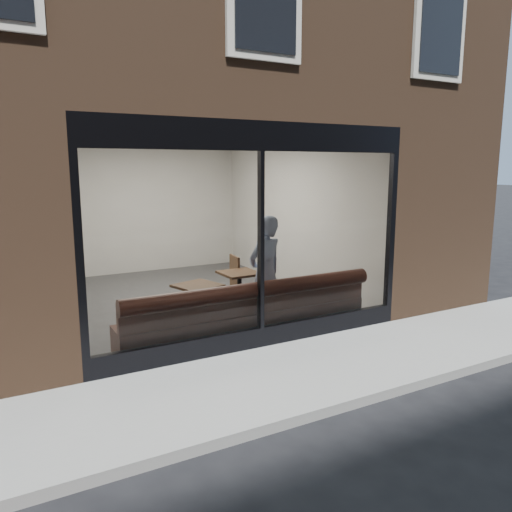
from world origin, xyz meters
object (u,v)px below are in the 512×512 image
cafe_chair_right (225,294)px  cafe_table_left (198,286)px  banquette (248,324)px  cafe_table_right (239,273)px  person (265,274)px

cafe_chair_right → cafe_table_left: bearing=53.5°
banquette → cafe_table_left: (-0.52, 0.70, 0.52)m
banquette → cafe_chair_right: size_ratio=8.90×
cafe_table_left → cafe_chair_right: size_ratio=1.39×
banquette → cafe_table_left: cafe_table_left is taller
cafe_table_right → cafe_chair_right: (-0.01, 0.56, -0.50)m
cafe_table_right → cafe_chair_right: bearing=91.3°
cafe_table_left → cafe_table_right: same height
person → cafe_table_right: size_ratio=2.90×
person → cafe_table_left: size_ratio=2.94×
person → cafe_table_left: (-0.97, 0.45, -0.18)m
cafe_table_right → banquette: bearing=-111.7°
person → cafe_chair_right: person is taller
cafe_chair_right → cafe_table_right: bearing=97.4°
cafe_table_left → cafe_chair_right: 1.55m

